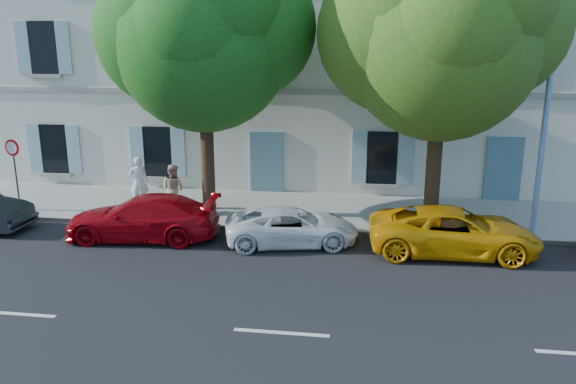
# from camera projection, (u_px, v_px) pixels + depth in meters

# --- Properties ---
(ground) EXTENTS (90.00, 90.00, 0.00)m
(ground) POSITION_uv_depth(u_px,v_px,m) (303.00, 261.00, 15.41)
(ground) COLOR black
(sidewalk) EXTENTS (36.00, 4.50, 0.15)m
(sidewalk) POSITION_uv_depth(u_px,v_px,m) (318.00, 211.00, 19.65)
(sidewalk) COLOR #A09E96
(sidewalk) RESTS_ON ground
(kerb) EXTENTS (36.00, 0.16, 0.16)m
(kerb) POSITION_uv_depth(u_px,v_px,m) (312.00, 231.00, 17.57)
(kerb) COLOR #9E998E
(kerb) RESTS_ON ground
(building) EXTENTS (28.00, 7.00, 12.00)m
(building) POSITION_uv_depth(u_px,v_px,m) (332.00, 37.00, 23.61)
(building) COLOR beige
(building) RESTS_ON ground
(car_red_coupe) EXTENTS (4.73, 2.19, 1.34)m
(car_red_coupe) POSITION_uv_depth(u_px,v_px,m) (142.00, 218.00, 16.99)
(car_red_coupe) COLOR #A0040D
(car_red_coupe) RESTS_ON ground
(car_white_coupe) EXTENTS (4.19, 2.56, 1.09)m
(car_white_coupe) POSITION_uv_depth(u_px,v_px,m) (292.00, 226.00, 16.56)
(car_white_coupe) COLOR white
(car_white_coupe) RESTS_ON ground
(car_yellow_supercar) EXTENTS (4.78, 2.27, 1.32)m
(car_yellow_supercar) POSITION_uv_depth(u_px,v_px,m) (454.00, 231.00, 15.81)
(car_yellow_supercar) COLOR orange
(car_yellow_supercar) RESTS_ON ground
(tree_left) EXTENTS (5.61, 5.61, 8.70)m
(tree_left) POSITION_uv_depth(u_px,v_px,m) (203.00, 44.00, 17.74)
(tree_left) COLOR #3A2819
(tree_left) RESTS_ON sidewalk
(tree_right) EXTENTS (5.68, 5.68, 8.75)m
(tree_right) POSITION_uv_depth(u_px,v_px,m) (442.00, 44.00, 16.21)
(tree_right) COLOR #3A2819
(tree_right) RESTS_ON sidewalk
(road_sign) EXTENTS (0.57, 0.13, 2.48)m
(road_sign) POSITION_uv_depth(u_px,v_px,m) (14.00, 159.00, 19.15)
(road_sign) COLOR #383A3D
(road_sign) RESTS_ON sidewalk
(street_lamp) EXTENTS (0.32, 1.83, 8.57)m
(street_lamp) POSITION_uv_depth(u_px,v_px,m) (553.00, 72.00, 15.75)
(street_lamp) COLOR #7293BF
(street_lamp) RESTS_ON sidewalk
(pedestrian_a) EXTENTS (0.79, 0.69, 1.82)m
(pedestrian_a) POSITION_uv_depth(u_px,v_px,m) (139.00, 182.00, 19.66)
(pedestrian_a) COLOR silver
(pedestrian_a) RESTS_ON sidewalk
(pedestrian_b) EXTENTS (0.98, 0.86, 1.69)m
(pedestrian_b) POSITION_uv_depth(u_px,v_px,m) (173.00, 189.00, 19.04)
(pedestrian_b) COLOR tan
(pedestrian_b) RESTS_ON sidewalk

